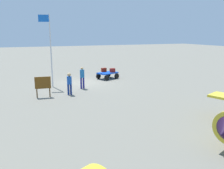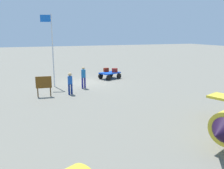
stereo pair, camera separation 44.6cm
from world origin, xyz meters
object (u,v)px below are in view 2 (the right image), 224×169
worker_trailing (70,82)px  flagpole (51,46)px  luggage_cart (110,74)px  suitcase_tan (115,70)px  suitcase_maroon (106,70)px  worker_lead (83,76)px  signboard (44,84)px

worker_trailing → flagpole: bearing=-75.5°
luggage_cart → suitcase_tan: suitcase_tan is taller
luggage_cart → suitcase_tan: bearing=171.7°
suitcase_tan → worker_trailing: (5.24, 4.53, 0.12)m
worker_trailing → flagpole: flagpole is taller
suitcase_maroon → worker_lead: size_ratio=0.28×
worker_lead → worker_trailing: worker_lead is taller
suitcase_maroon → signboard: bearing=38.5°
suitcase_maroon → worker_lead: 4.79m
suitcase_maroon → worker_lead: worker_lead is taller
flagpole → signboard: flagpole is taller
suitcase_maroon → signboard: size_ratio=0.34×
luggage_cart → flagpole: (5.53, 1.55, 2.90)m
luggage_cart → suitcase_maroon: 0.64m
worker_lead → signboard: (3.20, 1.51, -0.09)m
worker_trailing → flagpole: 3.97m
flagpole → suitcase_maroon: bearing=-159.0°
luggage_cart → worker_lead: (3.36, 3.07, 0.56)m
suitcase_maroon → signboard: 8.16m
flagpole → signboard: (1.03, 3.02, -2.42)m
worker_trailing → signboard: bearing=-0.8°
suitcase_maroon → suitcase_tan: bearing=139.5°
suitcase_maroon → flagpole: 6.27m
flagpole → signboard: bearing=71.1°
suitcase_maroon → flagpole: size_ratio=0.08×
luggage_cart → worker_trailing: 6.62m
worker_lead → flagpole: bearing=-34.9°
suitcase_maroon → luggage_cart: bearing=109.3°
luggage_cart → worker_trailing: worker_trailing is taller
luggage_cart → worker_lead: bearing=42.4°
suitcase_tan → suitcase_maroon: size_ratio=1.12×
worker_trailing → signboard: size_ratio=1.11×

